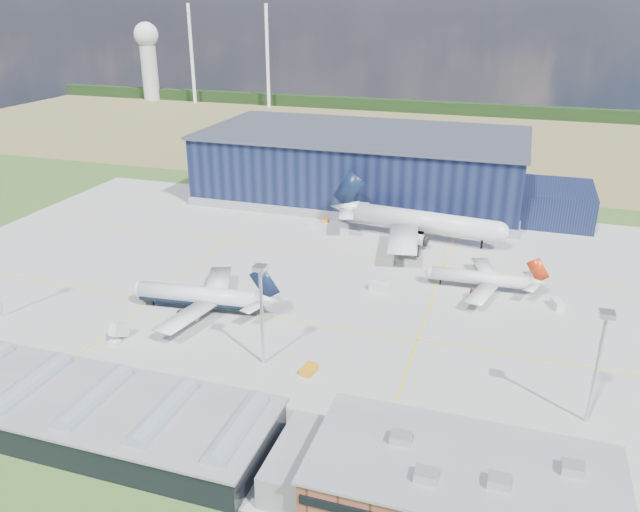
{
  "coord_description": "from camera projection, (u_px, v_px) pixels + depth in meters",
  "views": [
    {
      "loc": [
        57.24,
        -136.2,
        72.93
      ],
      "look_at": [
        10.26,
        8.7,
        9.9
      ],
      "focal_mm": 35.0,
      "sensor_mm": 36.0,
      "label": 1
    }
  ],
  "objects": [
    {
      "name": "horizon_dressing",
      "position": [
        181.0,
        55.0,
        464.11
      ],
      "size": [
        440.2,
        18.0,
        70.0
      ],
      "color": "white",
      "rests_on": "ground"
    },
    {
      "name": "apron",
      "position": [
        286.0,
        283.0,
        172.69
      ],
      "size": [
        220.0,
        160.0,
        0.08
      ],
      "color": "gray",
      "rests_on": "ground"
    },
    {
      "name": "treeline",
      "position": [
        437.0,
        107.0,
        426.07
      ],
      "size": [
        600.0,
        8.0,
        8.0
      ],
      "primitive_type": "cube",
      "color": "black",
      "rests_on": "ground"
    },
    {
      "name": "gse_van_c",
      "position": [
        495.0,
        453.0,
        106.2
      ],
      "size": [
        5.49,
        4.1,
        2.38
      ],
      "primitive_type": "cube",
      "rotation": [
        0.0,
        0.0,
        1.97
      ],
      "color": "silver",
      "rests_on": "ground"
    },
    {
      "name": "gse_cart_b",
      "position": [
        311.0,
        225.0,
        214.7
      ],
      "size": [
        3.57,
        2.78,
        1.38
      ],
      "primitive_type": "cube",
      "rotation": [
        0.0,
        0.0,
        1.34
      ],
      "color": "silver",
      "rests_on": "ground"
    },
    {
      "name": "airliner_widebody",
      "position": [
        425.0,
        211.0,
        199.77
      ],
      "size": [
        66.91,
        65.77,
        19.69
      ],
      "primitive_type": null,
      "rotation": [
        0.0,
        0.0,
        -0.12
      ],
      "color": "silver",
      "rests_on": "ground"
    },
    {
      "name": "light_mast_east",
      "position": [
        600.0,
        350.0,
        110.27
      ],
      "size": [
        2.6,
        2.6,
        23.0
      ],
      "color": "silver",
      "rests_on": "ground"
    },
    {
      "name": "car_b",
      "position": [
        147.0,
        392.0,
        123.6
      ],
      "size": [
        4.34,
        2.53,
        1.35
      ],
      "primitive_type": "imported",
      "rotation": [
        0.0,
        0.0,
        1.28
      ],
      "color": "#99999E",
      "rests_on": "ground"
    },
    {
      "name": "gse_van_b",
      "position": [
        557.0,
        304.0,
        158.36
      ],
      "size": [
        3.58,
        5.05,
        2.11
      ],
      "primitive_type": "cube",
      "rotation": [
        0.0,
        0.0,
        0.36
      ],
      "color": "silver",
      "rests_on": "ground"
    },
    {
      "name": "gse_van_a",
      "position": [
        380.0,
        287.0,
        167.54
      ],
      "size": [
        5.76,
        3.43,
        2.35
      ],
      "primitive_type": "cube",
      "rotation": [
        0.0,
        0.0,
        1.36
      ],
      "color": "silver",
      "rests_on": "ground"
    },
    {
      "name": "airstair",
      "position": [
        120.0,
        333.0,
        143.57
      ],
      "size": [
        2.47,
        5.06,
        3.12
      ],
      "primitive_type": "cube",
      "rotation": [
        0.0,
        0.0,
        -0.11
      ],
      "color": "silver",
      "rests_on": "ground"
    },
    {
      "name": "airliner_red",
      "position": [
        480.0,
        272.0,
        166.64
      ],
      "size": [
        33.8,
        33.11,
        10.73
      ],
      "primitive_type": null,
      "rotation": [
        0.0,
        0.0,
        3.17
      ],
      "color": "silver",
      "rests_on": "ground"
    },
    {
      "name": "gse_tug_c",
      "position": [
        326.0,
        220.0,
        219.58
      ],
      "size": [
        2.14,
        3.06,
        1.25
      ],
      "primitive_type": "cube",
      "rotation": [
        0.0,
        0.0,
        0.13
      ],
      "color": "orange",
      "rests_on": "ground"
    },
    {
      "name": "airliner_navy",
      "position": [
        197.0,
        287.0,
        155.18
      ],
      "size": [
        43.56,
        42.77,
        13.08
      ],
      "primitive_type": null,
      "rotation": [
        0.0,
        0.0,
        3.23
      ],
      "color": "silver",
      "rests_on": "ground"
    },
    {
      "name": "ground",
      "position": [
        273.0,
        298.0,
        163.91
      ],
      "size": [
        600.0,
        600.0,
        0.0
      ],
      "primitive_type": "plane",
      "color": "#2D5720",
      "rests_on": "ground"
    },
    {
      "name": "farmland",
      "position": [
        416.0,
        136.0,
        357.29
      ],
      "size": [
        600.0,
        220.0,
        0.01
      ],
      "primitive_type": "cube",
      "color": "olive",
      "rests_on": "ground"
    },
    {
      "name": "ops_building",
      "position": [
        462.0,
        488.0,
        93.66
      ],
      "size": [
        46.0,
        23.0,
        10.9
      ],
      "color": "brown",
      "rests_on": "ground"
    },
    {
      "name": "car_a",
      "position": [
        276.0,
        419.0,
        115.81
      ],
      "size": [
        3.45,
        2.22,
        1.09
      ],
      "primitive_type": "imported",
      "rotation": [
        0.0,
        0.0,
        1.89
      ],
      "color": "#99999E",
      "rests_on": "ground"
    },
    {
      "name": "gse_tug_a",
      "position": [
        309.0,
        370.0,
        130.83
      ],
      "size": [
        3.13,
        4.39,
        1.67
      ],
      "primitive_type": "cube",
      "rotation": [
        0.0,
        0.0,
        -0.18
      ],
      "color": "orange",
      "rests_on": "ground"
    },
    {
      "name": "glass_concourse",
      "position": [
        113.0,
        416.0,
        111.6
      ],
      "size": [
        78.0,
        23.0,
        8.6
      ],
      "color": "black",
      "rests_on": "ground"
    },
    {
      "name": "light_mast_center",
      "position": [
        261.0,
        299.0,
        128.79
      ],
      "size": [
        2.6,
        2.6,
        23.0
      ],
      "color": "silver",
      "rests_on": "ground"
    },
    {
      "name": "hangar",
      "position": [
        370.0,
        169.0,
        242.0
      ],
      "size": [
        145.0,
        62.0,
        26.1
      ],
      "color": "black",
      "rests_on": "ground"
    },
    {
      "name": "gse_tug_b",
      "position": [
        162.0,
        295.0,
        164.24
      ],
      "size": [
        3.42,
        3.6,
        1.3
      ],
      "primitive_type": "cube",
      "rotation": [
        0.0,
        0.0,
        -0.66
      ],
      "color": "orange",
      "rests_on": "ground"
    }
  ]
}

